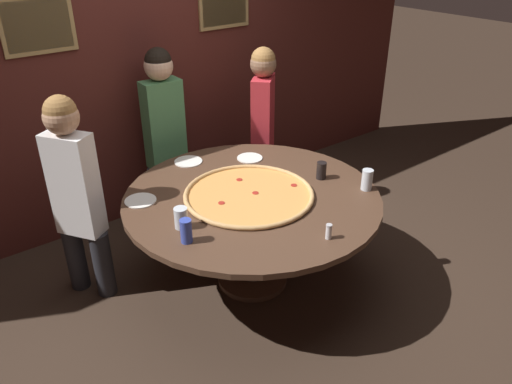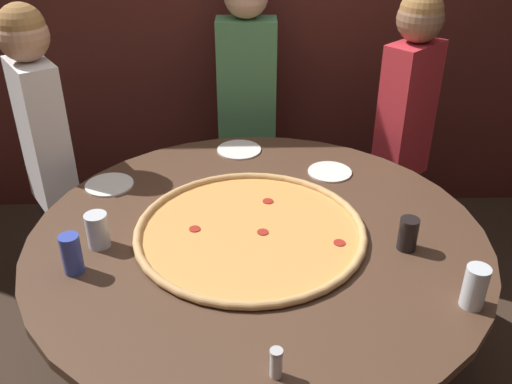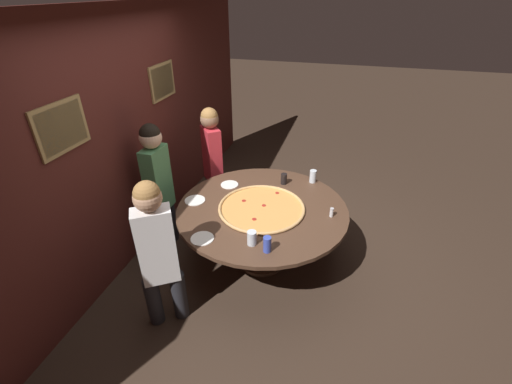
{
  "view_description": "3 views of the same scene",
  "coord_description": "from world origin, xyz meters",
  "px_view_note": "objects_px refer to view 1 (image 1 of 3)",
  "views": [
    {
      "loc": [
        -1.82,
        -2.39,
        2.4
      ],
      "look_at": [
        -0.04,
        -0.09,
        0.82
      ],
      "focal_mm": 35.0,
      "sensor_mm": 36.0,
      "label": 1
    },
    {
      "loc": [
        -0.06,
        -1.82,
        2.0
      ],
      "look_at": [
        -0.01,
        -0.01,
        0.93
      ],
      "focal_mm": 40.0,
      "sensor_mm": 36.0,
      "label": 2
    },
    {
      "loc": [
        -2.86,
        -0.75,
        2.71
      ],
      "look_at": [
        -0.09,
        0.04,
        0.97
      ],
      "focal_mm": 24.0,
      "sensor_mm": 36.0,
      "label": 3
    }
  ],
  "objects_px": {
    "drink_cup_near_right": "(321,170)",
    "white_plate_right_side": "(140,201)",
    "white_plate_far_back": "(250,158)",
    "white_plate_left_side": "(188,161)",
    "drink_cup_far_left": "(181,218)",
    "diner_far_right": "(164,128)",
    "giant_pizza": "(249,194)",
    "diner_far_left": "(263,121)",
    "condiment_shaker": "(329,231)",
    "diner_centre_back": "(75,189)",
    "dining_table": "(252,209)",
    "drink_cup_front_edge": "(367,180)",
    "drink_cup_far_right": "(186,231)"
  },
  "relations": [
    {
      "from": "drink_cup_near_right",
      "to": "diner_far_right",
      "type": "distance_m",
      "value": 1.41
    },
    {
      "from": "white_plate_far_back",
      "to": "white_plate_left_side",
      "type": "bearing_deg",
      "value": 149.83
    },
    {
      "from": "dining_table",
      "to": "diner_centre_back",
      "type": "relative_size",
      "value": 1.2
    },
    {
      "from": "dining_table",
      "to": "giant_pizza",
      "type": "relative_size",
      "value": 1.97
    },
    {
      "from": "drink_cup_near_right",
      "to": "drink_cup_far_left",
      "type": "xyz_separation_m",
      "value": [
        -1.14,
        0.05,
        0.0
      ]
    },
    {
      "from": "white_plate_right_side",
      "to": "diner_far_left",
      "type": "relative_size",
      "value": 0.14
    },
    {
      "from": "drink_cup_far_right",
      "to": "condiment_shaker",
      "type": "height_order",
      "value": "drink_cup_far_right"
    },
    {
      "from": "giant_pizza",
      "to": "diner_far_left",
      "type": "bearing_deg",
      "value": 46.81
    },
    {
      "from": "giant_pizza",
      "to": "diner_centre_back",
      "type": "bearing_deg",
      "value": 146.29
    },
    {
      "from": "giant_pizza",
      "to": "condiment_shaker",
      "type": "bearing_deg",
      "value": -85.2
    },
    {
      "from": "white_plate_far_back",
      "to": "condiment_shaker",
      "type": "bearing_deg",
      "value": -104.94
    },
    {
      "from": "drink_cup_far_right",
      "to": "white_plate_far_back",
      "type": "xyz_separation_m",
      "value": [
        1.0,
        0.7,
        -0.07
      ]
    },
    {
      "from": "drink_cup_front_edge",
      "to": "white_plate_far_back",
      "type": "relative_size",
      "value": 0.74
    },
    {
      "from": "drink_cup_near_right",
      "to": "diner_far_left",
      "type": "distance_m",
      "value": 1.01
    },
    {
      "from": "white_plate_right_side",
      "to": "diner_far_right",
      "type": "distance_m",
      "value": 1.01
    },
    {
      "from": "diner_far_right",
      "to": "dining_table",
      "type": "bearing_deg",
      "value": 92.52
    },
    {
      "from": "giant_pizza",
      "to": "diner_far_left",
      "type": "height_order",
      "value": "diner_far_left"
    },
    {
      "from": "white_plate_left_side",
      "to": "drink_cup_far_left",
      "type": "bearing_deg",
      "value": -123.51
    },
    {
      "from": "white_plate_right_side",
      "to": "drink_cup_front_edge",
      "type": "bearing_deg",
      "value": -31.65
    },
    {
      "from": "drink_cup_front_edge",
      "to": "white_plate_left_side",
      "type": "bearing_deg",
      "value": 123.08
    },
    {
      "from": "dining_table",
      "to": "white_plate_left_side",
      "type": "relative_size",
      "value": 8.13
    },
    {
      "from": "drink_cup_near_right",
      "to": "diner_far_right",
      "type": "xyz_separation_m",
      "value": [
        -0.58,
        1.29,
        0.07
      ]
    },
    {
      "from": "drink_cup_near_right",
      "to": "white_plate_right_side",
      "type": "distance_m",
      "value": 1.3
    },
    {
      "from": "white_plate_far_back",
      "to": "white_plate_left_side",
      "type": "relative_size",
      "value": 0.93
    },
    {
      "from": "drink_cup_far_left",
      "to": "condiment_shaker",
      "type": "relative_size",
      "value": 1.39
    },
    {
      "from": "condiment_shaker",
      "to": "drink_cup_far_right",
      "type": "bearing_deg",
      "value": 144.43
    },
    {
      "from": "white_plate_right_side",
      "to": "dining_table",
      "type": "bearing_deg",
      "value": -31.2
    },
    {
      "from": "drink_cup_far_left",
      "to": "giant_pizza",
      "type": "bearing_deg",
      "value": 6.44
    },
    {
      "from": "diner_centre_back",
      "to": "white_plate_far_back",
      "type": "bearing_deg",
      "value": -129.67
    },
    {
      "from": "condiment_shaker",
      "to": "giant_pizza",
      "type": "bearing_deg",
      "value": 94.8
    },
    {
      "from": "drink_cup_front_edge",
      "to": "condiment_shaker",
      "type": "height_order",
      "value": "drink_cup_front_edge"
    },
    {
      "from": "drink_cup_far_left",
      "to": "diner_far_right",
      "type": "relative_size",
      "value": 0.09
    },
    {
      "from": "drink_cup_front_edge",
      "to": "diner_far_right",
      "type": "relative_size",
      "value": 0.1
    },
    {
      "from": "dining_table",
      "to": "giant_pizza",
      "type": "height_order",
      "value": "giant_pizza"
    },
    {
      "from": "condiment_shaker",
      "to": "white_plate_right_side",
      "type": "bearing_deg",
      "value": 121.77
    },
    {
      "from": "dining_table",
      "to": "drink_cup_front_edge",
      "type": "distance_m",
      "value": 0.83
    },
    {
      "from": "condiment_shaker",
      "to": "diner_far_right",
      "type": "height_order",
      "value": "diner_far_right"
    },
    {
      "from": "drink_cup_far_right",
      "to": "condiment_shaker",
      "type": "relative_size",
      "value": 1.54
    },
    {
      "from": "giant_pizza",
      "to": "condiment_shaker",
      "type": "xyz_separation_m",
      "value": [
        0.06,
        -0.7,
        0.04
      ]
    },
    {
      "from": "white_plate_right_side",
      "to": "condiment_shaker",
      "type": "height_order",
      "value": "condiment_shaker"
    },
    {
      "from": "drink_cup_far_left",
      "to": "diner_far_left",
      "type": "bearing_deg",
      "value": 34.04
    },
    {
      "from": "white_plate_far_back",
      "to": "diner_far_right",
      "type": "height_order",
      "value": "diner_far_right"
    },
    {
      "from": "white_plate_far_back",
      "to": "condiment_shaker",
      "type": "relative_size",
      "value": 2.08
    },
    {
      "from": "white_plate_right_side",
      "to": "diner_centre_back",
      "type": "height_order",
      "value": "diner_centre_back"
    },
    {
      "from": "white_plate_left_side",
      "to": "condiment_shaker",
      "type": "distance_m",
      "value": 1.44
    },
    {
      "from": "drink_cup_far_left",
      "to": "white_plate_right_side",
      "type": "height_order",
      "value": "drink_cup_far_left"
    },
    {
      "from": "giant_pizza",
      "to": "drink_cup_far_left",
      "type": "height_order",
      "value": "drink_cup_far_left"
    },
    {
      "from": "giant_pizza",
      "to": "drink_cup_far_left",
      "type": "distance_m",
      "value": 0.57
    },
    {
      "from": "drink_cup_far_left",
      "to": "diner_far_right",
      "type": "xyz_separation_m",
      "value": [
        0.57,
        1.24,
        0.07
      ]
    },
    {
      "from": "dining_table",
      "to": "drink_cup_far_left",
      "type": "relative_size",
      "value": 13.1
    }
  ]
}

